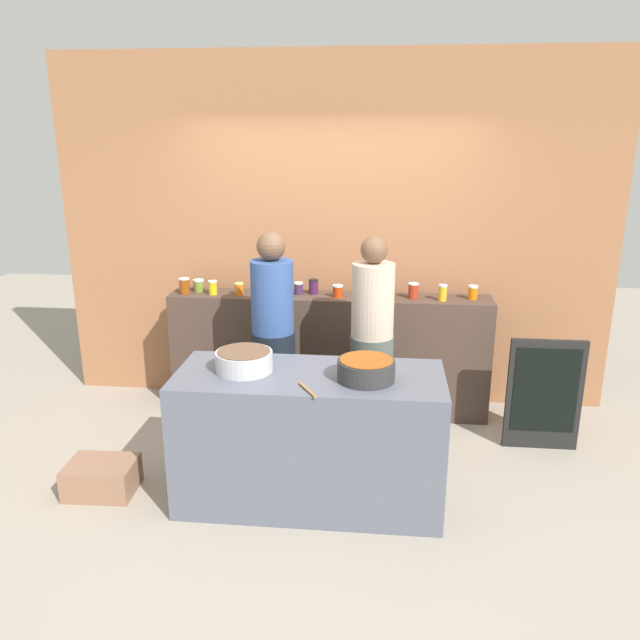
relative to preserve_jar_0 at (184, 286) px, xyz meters
The scene contains 25 objects.
ground 1.95m from the preserve_jar_0, 40.43° to the right, with size 12.00×12.00×0.00m, color gray.
storefront_wall 1.35m from the preserve_jar_0, 18.39° to the left, with size 4.80×0.12×3.00m, color #9E6743.
display_shelf 1.36m from the preserve_jar_0, ahead, with size 2.70×0.36×1.04m, color #48362C.
prep_table 1.93m from the preserve_jar_0, 47.65° to the right, with size 1.70×0.70×0.89m, color #565B6A.
preserve_jar_0 is the anchor object (origin of this frame).
preserve_jar_1 0.13m from the preserve_jar_0, 41.46° to the left, with size 0.09×0.09×0.11m.
preserve_jar_2 0.24m from the preserve_jar_0, ahead, with size 0.08×0.08×0.12m.
preserve_jar_3 0.47m from the preserve_jar_0, ahead, with size 0.07×0.07×0.10m.
preserve_jar_4 0.69m from the preserve_jar_0, ahead, with size 0.07×0.07×0.15m.
preserve_jar_5 0.86m from the preserve_jar_0, ahead, with size 0.08×0.08×0.10m.
preserve_jar_6 0.96m from the preserve_jar_0, ahead, with size 0.08×0.08×0.10m.
preserve_jar_7 1.09m from the preserve_jar_0, ahead, with size 0.08×0.08×0.13m.
preserve_jar_8 1.30m from the preserve_jar_0, ahead, with size 0.09×0.09×0.10m.
preserve_jar_9 1.55m from the preserve_jar_0, ahead, with size 0.07×0.07×0.14m.
preserve_jar_10 1.72m from the preserve_jar_0, ahead, with size 0.07×0.07×0.14m.
preserve_jar_11 1.92m from the preserve_jar_0, ahead, with size 0.09×0.09×0.13m.
preserve_jar_12 2.15m from the preserve_jar_0, ahead, with size 0.07×0.07×0.13m.
preserve_jar_13 2.40m from the preserve_jar_0, ahead, with size 0.08×0.08×0.11m.
cooking_pot_left 1.56m from the preserve_jar_0, 58.77° to the right, with size 0.36×0.36×0.13m.
cooking_pot_center 2.12m from the preserve_jar_0, 41.56° to the right, with size 0.35×0.35×0.13m.
wooden_spoon 2.05m from the preserve_jar_0, 52.32° to the right, with size 0.02×0.02×0.23m, color #9E703D.
cook_with_tongs 1.06m from the preserve_jar_0, 32.12° to the right, with size 0.33×0.33×1.66m.
cook_in_cap 1.73m from the preserve_jar_0, 19.04° to the right, with size 0.32×0.32×1.64m.
bread_crate 1.74m from the preserve_jar_0, 97.63° to the right, with size 0.45×0.34×0.22m, color #8E664D.
chalkboard_sign 3.02m from the preserve_jar_0, ahead, with size 0.56×0.05×0.88m.
Camera 1 is at (0.44, -3.91, 2.35)m, focal length 34.89 mm.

